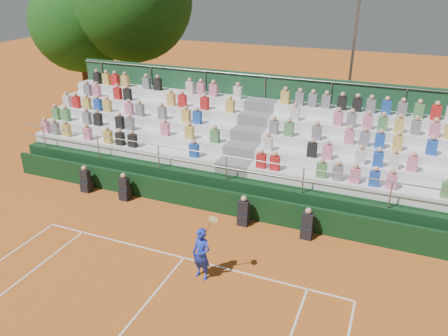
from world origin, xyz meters
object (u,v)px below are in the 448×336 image
at_px(floodlight_mast, 352,57).
at_px(tennis_player, 202,254).
at_px(tree_east, 131,0).
at_px(tree_west, 79,23).

bearing_deg(floodlight_mast, tennis_player, -99.29).
bearing_deg(floodlight_mast, tree_east, 178.41).
distance_m(tennis_player, tree_east, 19.01).
xyz_separation_m(tree_west, tree_east, (3.34, 0.91, 1.41)).
relative_size(tree_east, floodlight_mast, 1.36).
distance_m(tennis_player, floodlight_mast, 14.42).
height_order(tennis_player, tree_east, tree_east).
xyz_separation_m(tennis_player, tree_west, (-14.46, 13.19, 4.83)).
bearing_deg(tree_west, tree_east, 15.29).
bearing_deg(floodlight_mast, tree_west, -178.14).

